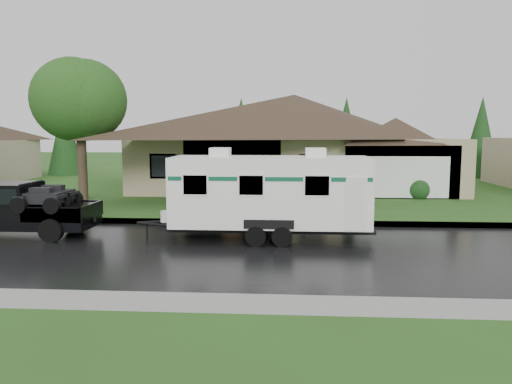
# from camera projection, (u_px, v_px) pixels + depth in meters

# --- Properties ---
(ground) EXTENTS (140.00, 140.00, 0.00)m
(ground) POSITION_uv_depth(u_px,v_px,m) (238.00, 236.00, 16.85)
(ground) COLOR #2A5119
(ground) RESTS_ON ground
(road) EXTENTS (140.00, 8.00, 0.01)m
(road) POSITION_uv_depth(u_px,v_px,m) (231.00, 250.00, 14.87)
(road) COLOR black
(road) RESTS_ON ground
(curb) EXTENTS (140.00, 0.50, 0.15)m
(curb) POSITION_uv_depth(u_px,v_px,m) (244.00, 222.00, 19.07)
(curb) COLOR gray
(curb) RESTS_ON ground
(lawn) EXTENTS (140.00, 26.00, 0.15)m
(lawn) POSITION_uv_depth(u_px,v_px,m) (262.00, 186.00, 31.70)
(lawn) COLOR #2A5119
(lawn) RESTS_ON ground
(house_main) EXTENTS (19.44, 10.80, 6.90)m
(house_main) POSITION_uv_depth(u_px,v_px,m) (299.00, 131.00, 29.98)
(house_main) COLOR gray
(house_main) RESTS_ON lawn
(tree_left_green) EXTENTS (4.27, 4.27, 7.06)m
(tree_left_green) POSITION_uv_depth(u_px,v_px,m) (80.00, 100.00, 23.72)
(tree_left_green) COLOR #382B1E
(tree_left_green) RESTS_ON lawn
(shrub_row) EXTENTS (13.60, 1.00, 1.00)m
(shrub_row) POSITION_uv_depth(u_px,v_px,m) (295.00, 188.00, 25.85)
(shrub_row) COLOR #143814
(shrub_row) RESTS_ON lawn
(pickup_truck) EXTENTS (5.43, 2.06, 1.81)m
(pickup_truck) POSITION_uv_depth(u_px,v_px,m) (11.00, 208.00, 16.87)
(pickup_truck) COLOR black
(pickup_truck) RESTS_ON ground
(travel_trailer) EXTENTS (6.70, 2.35, 3.01)m
(travel_trailer) POSITION_uv_depth(u_px,v_px,m) (270.00, 191.00, 16.21)
(travel_trailer) COLOR white
(travel_trailer) RESTS_ON ground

